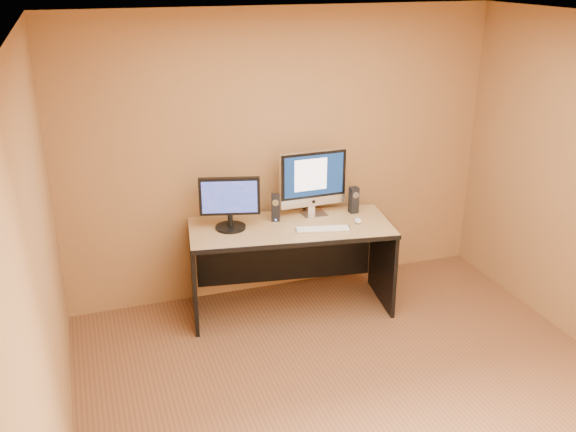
{
  "coord_description": "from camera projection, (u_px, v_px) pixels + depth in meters",
  "views": [
    {
      "loc": [
        -1.74,
        -3.32,
        2.94
      ],
      "look_at": [
        -0.14,
        1.43,
        0.94
      ],
      "focal_mm": 40.0,
      "sensor_mm": 36.0,
      "label": 1
    }
  ],
  "objects": [
    {
      "name": "imac",
      "position": [
        314.0,
        183.0,
        5.68
      ],
      "size": [
        0.63,
        0.24,
        0.6
      ],
      "primitive_type": null,
      "rotation": [
        0.0,
        0.0,
        0.03
      ],
      "color": "silver",
      "rests_on": "desk"
    },
    {
      "name": "mouse",
      "position": [
        358.0,
        220.0,
        5.61
      ],
      "size": [
        0.09,
        0.12,
        0.04
      ],
      "primitive_type": "ellipsoid",
      "rotation": [
        0.0,
        0.0,
        -0.29
      ],
      "color": "silver",
      "rests_on": "desk"
    },
    {
      "name": "speaker_left",
      "position": [
        276.0,
        208.0,
        5.62
      ],
      "size": [
        0.09,
        0.1,
        0.24
      ],
      "primitive_type": null,
      "rotation": [
        0.0,
        0.0,
        -0.3
      ],
      "color": "black",
      "rests_on": "desk"
    },
    {
      "name": "floor",
      "position": [
        371.0,
        408.0,
        4.52
      ],
      "size": [
        4.0,
        4.0,
        0.0
      ],
      "primitive_type": "plane",
      "color": "brown",
      "rests_on": "ground"
    },
    {
      "name": "second_monitor",
      "position": [
        230.0,
        203.0,
        5.41
      ],
      "size": [
        0.57,
        0.38,
        0.46
      ],
      "primitive_type": null,
      "rotation": [
        0.0,
        0.0,
        -0.25
      ],
      "color": "black",
      "rests_on": "desk"
    },
    {
      "name": "ceiling",
      "position": [
        393.0,
        26.0,
        3.56
      ],
      "size": [
        4.0,
        4.0,
        0.0
      ],
      "primitive_type": "plane",
      "color": "white",
      "rests_on": "walls"
    },
    {
      "name": "cable_b",
      "position": [
        304.0,
        210.0,
        5.89
      ],
      "size": [
        0.13,
        0.15,
        0.01
      ],
      "primitive_type": "cylinder",
      "rotation": [
        1.57,
        0.0,
        -0.71
      ],
      "color": "black",
      "rests_on": "desk"
    },
    {
      "name": "cable_a",
      "position": [
        307.0,
        211.0,
        5.86
      ],
      "size": [
        0.03,
        0.24,
        0.01
      ],
      "primitive_type": "cylinder",
      "rotation": [
        1.57,
        0.0,
        0.08
      ],
      "color": "black",
      "rests_on": "desk"
    },
    {
      "name": "speaker_right",
      "position": [
        354.0,
        200.0,
        5.8
      ],
      "size": [
        0.07,
        0.08,
        0.24
      ],
      "primitive_type": null,
      "rotation": [
        0.0,
        0.0,
        0.01
      ],
      "color": "black",
      "rests_on": "desk"
    },
    {
      "name": "walls",
      "position": [
        381.0,
        240.0,
        4.04
      ],
      "size": [
        4.0,
        4.0,
        2.6
      ],
      "primitive_type": null,
      "color": "olive",
      "rests_on": "ground"
    },
    {
      "name": "keyboard",
      "position": [
        323.0,
        229.0,
        5.45
      ],
      "size": [
        0.48,
        0.23,
        0.02
      ],
      "primitive_type": "cube",
      "rotation": [
        0.0,
        0.0,
        -0.22
      ],
      "color": "silver",
      "rests_on": "desk"
    },
    {
      "name": "desk",
      "position": [
        290.0,
        268.0,
        5.7
      ],
      "size": [
        1.84,
        1.01,
        0.81
      ],
      "primitive_type": null,
      "rotation": [
        0.0,
        0.0,
        -0.15
      ],
      "color": "tan",
      "rests_on": "ground"
    }
  ]
}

